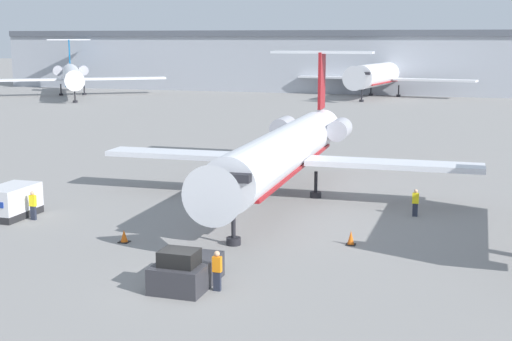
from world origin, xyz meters
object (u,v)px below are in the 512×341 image
pushback_tug (186,270)px  luggage_cart (12,202)px  worker_on_apron (33,205)px  traffic_cone_left (124,236)px  worker_near_tug (217,270)px  airplane_main (285,150)px  airplane_parked_far_left (72,75)px  airplane_parked_far_right (383,74)px  worker_by_wing (415,202)px  traffic_cone_right (351,238)px

pushback_tug → luggage_cart: luggage_cart is taller
worker_on_apron → traffic_cone_left: worker_on_apron is taller
luggage_cart → worker_near_tug: (16.92, -8.54, -0.02)m
worker_near_tug → worker_on_apron: (-15.24, 8.35, -0.02)m
airplane_main → traffic_cone_left: 14.58m
pushback_tug → airplane_parked_far_left: size_ratio=0.11×
airplane_parked_far_right → traffic_cone_left: bearing=-90.3°
airplane_parked_far_left → worker_by_wing: bearing=-46.8°
traffic_cone_left → worker_on_apron: bearing=160.4°
worker_on_apron → traffic_cone_right: bearing=1.5°
airplane_main → airplane_parked_far_right: airplane_parked_far_right is taller
airplane_main → traffic_cone_left: size_ratio=42.00×
traffic_cone_right → luggage_cart: bearing=-179.1°
luggage_cart → worker_on_apron: (1.67, -0.19, -0.04)m
luggage_cart → pushback_tug: bearing=-28.5°
traffic_cone_right → airplane_main: bearing=123.1°
pushback_tug → luggage_cart: 17.45m
airplane_main → worker_near_tug: airplane_main is taller
worker_near_tug → worker_by_wing: bearing=66.2°
luggage_cart → worker_near_tug: luggage_cart is taller
pushback_tug → airplane_parked_far_left: (-62.74, 92.30, 3.18)m
traffic_cone_left → airplane_parked_far_left: size_ratio=0.02×
worker_on_apron → airplane_parked_far_left: airplane_parked_far_left is taller
pushback_tug → airplane_parked_far_right: (-5.37, 108.25, 3.57)m
airplane_main → luggage_cart: (-14.93, -10.18, -2.47)m
worker_near_tug → traffic_cone_left: worker_near_tug is taller
luggage_cart → worker_on_apron: size_ratio=2.01×
airplane_main → traffic_cone_right: bearing=-56.9°
luggage_cart → airplane_parked_far_left: airplane_parked_far_left is taller
worker_near_tug → traffic_cone_right: worker_near_tug is taller
traffic_cone_left → airplane_parked_far_left: bearing=123.1°
worker_on_apron → traffic_cone_left: 8.16m
traffic_cone_right → airplane_parked_far_left: airplane_parked_far_left is taller
worker_near_tug → worker_on_apron: bearing=151.3°
pushback_tug → worker_on_apron: 15.90m
pushback_tug → worker_by_wing: size_ratio=2.14×
worker_near_tug → airplane_parked_far_left: airplane_parked_far_left is taller
airplane_main → worker_by_wing: (9.19, -2.39, -2.55)m
airplane_main → luggage_cart: 18.24m
airplane_parked_far_left → airplane_main: bearing=-49.8°
luggage_cart → worker_by_wing: luggage_cart is taller
luggage_cart → traffic_cone_left: bearing=-17.4°
pushback_tug → airplane_parked_far_left: bearing=124.2°
airplane_parked_far_left → pushback_tug: bearing=-55.8°
worker_by_wing → traffic_cone_right: bearing=-110.4°
pushback_tug → luggage_cart: bearing=151.5°
luggage_cart → worker_near_tug: size_ratio=1.98×
luggage_cart → airplane_parked_far_left: 96.49m
airplane_main → airplane_parked_far_left: size_ratio=0.86×
worker_on_apron → traffic_cone_left: (7.67, -2.73, -0.62)m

